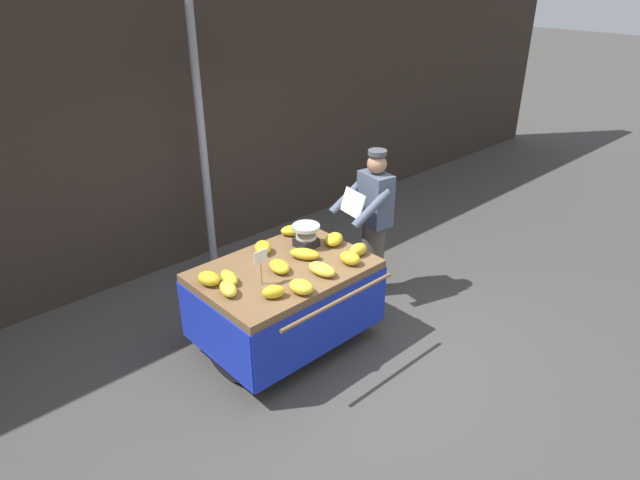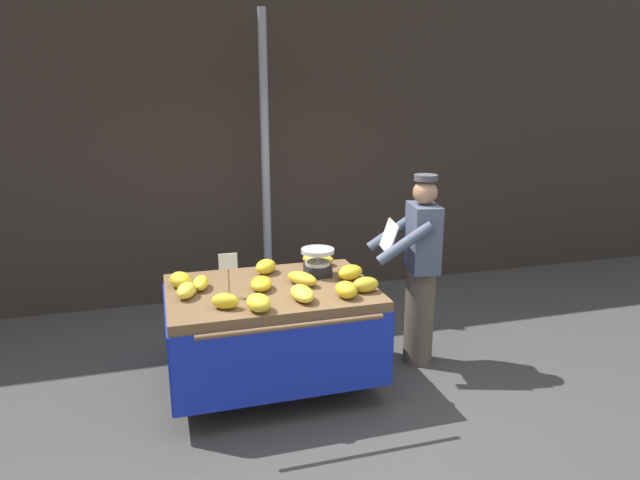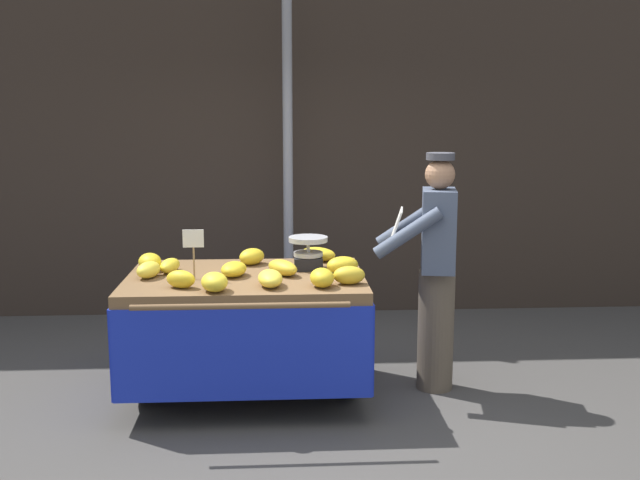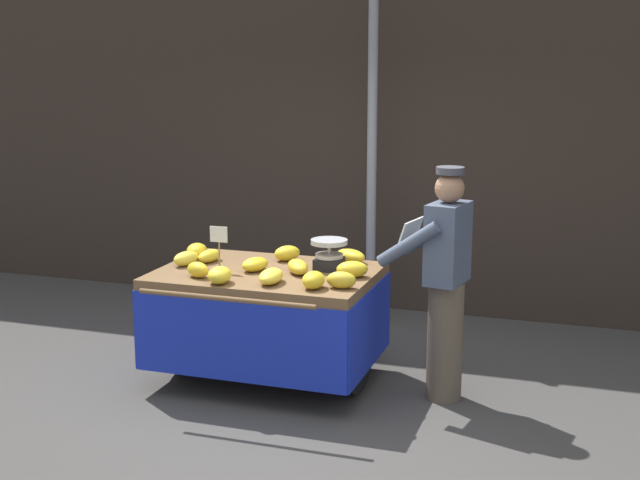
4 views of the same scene
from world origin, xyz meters
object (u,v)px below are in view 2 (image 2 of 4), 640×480
(banana_bunch_0, at_px, (302,279))
(banana_bunch_7, at_px, (266,267))
(banana_bunch_1, at_px, (318,259))
(banana_bunch_3, at_px, (346,290))
(street_pole, at_px, (266,166))
(vendor_person, at_px, (420,270))
(banana_bunch_10, at_px, (186,290))
(banana_bunch_12, at_px, (302,293))
(banana_bunch_6, at_px, (201,283))
(weighing_scale, at_px, (318,262))
(banana_bunch_5, at_px, (261,284))
(banana_bunch_2, at_px, (350,272))
(price_sign, at_px, (228,265))
(banana_bunch_8, at_px, (180,280))
(banana_bunch_11, at_px, (225,301))
(banana_bunch_9, at_px, (259,303))
(banana_cart, at_px, (271,314))
(banana_bunch_4, at_px, (366,285))

(banana_bunch_0, relative_size, banana_bunch_7, 1.35)
(banana_bunch_1, height_order, banana_bunch_3, banana_bunch_3)
(street_pole, xyz_separation_m, vendor_person, (1.02, -1.73, -0.73))
(banana_bunch_10, distance_m, banana_bunch_12, 0.88)
(banana_bunch_6, distance_m, vendor_person, 1.88)
(weighing_scale, height_order, banana_bunch_10, weighing_scale)
(banana_bunch_1, distance_m, banana_bunch_5, 0.78)
(banana_bunch_2, distance_m, banana_bunch_6, 1.21)
(banana_bunch_1, xyz_separation_m, vendor_person, (0.82, -0.38, -0.06))
(street_pole, relative_size, banana_bunch_7, 14.54)
(banana_bunch_0, distance_m, banana_bunch_7, 0.43)
(price_sign, height_order, banana_bunch_2, price_sign)
(street_pole, bearing_deg, vendor_person, -59.51)
(street_pole, xyz_separation_m, banana_bunch_1, (0.20, -1.35, -0.67))
(banana_bunch_1, distance_m, banana_bunch_7, 0.51)
(banana_bunch_8, xyz_separation_m, banana_bunch_11, (0.29, -0.56, -0.00))
(banana_bunch_9, bearing_deg, banana_bunch_7, 75.64)
(price_sign, distance_m, banana_bunch_12, 0.60)
(banana_bunch_0, relative_size, banana_bunch_8, 1.34)
(banana_cart, xyz_separation_m, weighing_scale, (0.44, 0.18, 0.35))
(banana_bunch_10, bearing_deg, banana_bunch_5, 0.75)
(banana_bunch_5, bearing_deg, banana_bunch_6, 161.22)
(banana_bunch_7, bearing_deg, banana_bunch_11, -121.29)
(banana_cart, height_order, banana_bunch_8, banana_bunch_8)
(street_pole, bearing_deg, banana_bunch_2, -79.13)
(banana_bunch_8, relative_size, banana_bunch_12, 0.75)
(banana_bunch_8, height_order, banana_bunch_11, banana_bunch_8)
(banana_bunch_10, height_order, banana_bunch_11, banana_bunch_11)
(banana_bunch_1, bearing_deg, vendor_person, -24.80)
(banana_bunch_9, bearing_deg, price_sign, 115.25)
(banana_bunch_10, bearing_deg, vendor_person, 3.65)
(banana_bunch_2, height_order, banana_bunch_11, banana_bunch_2)
(street_pole, height_order, banana_bunch_2, street_pole)
(banana_bunch_3, relative_size, banana_bunch_10, 0.91)
(banana_bunch_4, distance_m, banana_bunch_12, 0.52)
(street_pole, bearing_deg, banana_bunch_10, -117.90)
(weighing_scale, bearing_deg, banana_bunch_12, -117.31)
(banana_cart, distance_m, banana_bunch_6, 0.61)
(street_pole, xyz_separation_m, banana_bunch_3, (0.18, -2.19, -0.66))
(weighing_scale, bearing_deg, banana_bunch_0, -134.64)
(street_pole, height_order, price_sign, street_pole)
(banana_bunch_2, height_order, banana_bunch_8, banana_bunch_8)
(banana_bunch_5, bearing_deg, banana_bunch_3, -30.57)
(banana_cart, distance_m, banana_bunch_9, 0.57)
(weighing_scale, distance_m, banana_bunch_2, 0.29)
(banana_bunch_11, xyz_separation_m, banana_bunch_12, (0.57, 0.01, -0.00))
(banana_bunch_4, xyz_separation_m, banana_bunch_6, (-1.22, 0.43, -0.01))
(banana_bunch_3, bearing_deg, banana_cart, 143.23)
(banana_bunch_1, bearing_deg, banana_bunch_6, -162.09)
(banana_bunch_7, bearing_deg, banana_bunch_2, -28.54)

